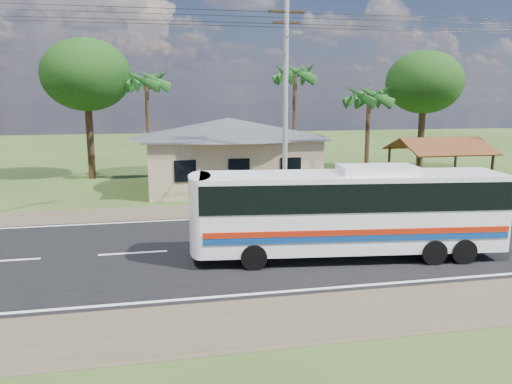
# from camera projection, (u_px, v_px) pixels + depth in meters

# --- Properties ---
(ground) EXTENTS (120.00, 120.00, 0.00)m
(ground) POSITION_uv_depth(u_px,v_px,m) (252.00, 246.00, 19.43)
(ground) COLOR #2D4518
(ground) RESTS_ON ground
(road) EXTENTS (120.00, 16.00, 0.03)m
(road) POSITION_uv_depth(u_px,v_px,m) (252.00, 246.00, 19.43)
(road) COLOR black
(road) RESTS_ON ground
(house) EXTENTS (12.40, 10.00, 5.00)m
(house) POSITION_uv_depth(u_px,v_px,m) (229.00, 146.00, 31.62)
(house) COLOR tan
(house) RESTS_ON ground
(waiting_shed) EXTENTS (5.20, 4.48, 3.35)m
(waiting_shed) POSITION_uv_depth(u_px,v_px,m) (440.00, 148.00, 29.58)
(waiting_shed) COLOR #3B2915
(waiting_shed) RESTS_ON ground
(concrete_barrier) EXTENTS (7.00, 0.30, 0.90)m
(concrete_barrier) POSITION_uv_depth(u_px,v_px,m) (449.00, 195.00, 27.04)
(concrete_barrier) COLOR #9E9E99
(concrete_barrier) RESTS_ON ground
(utility_poles) EXTENTS (32.80, 2.22, 11.00)m
(utility_poles) POSITION_uv_depth(u_px,v_px,m) (279.00, 96.00, 25.08)
(utility_poles) COLOR #9E9E99
(utility_poles) RESTS_ON ground
(palm_near) EXTENTS (2.80, 2.80, 6.70)m
(palm_near) POSITION_uv_depth(u_px,v_px,m) (369.00, 96.00, 30.75)
(palm_near) COLOR #47301E
(palm_near) RESTS_ON ground
(palm_mid) EXTENTS (2.80, 2.80, 8.20)m
(palm_mid) POSITION_uv_depth(u_px,v_px,m) (295.00, 75.00, 34.13)
(palm_mid) COLOR #47301E
(palm_mid) RESTS_ON ground
(palm_far) EXTENTS (2.80, 2.80, 7.70)m
(palm_far) POSITION_uv_depth(u_px,v_px,m) (146.00, 81.00, 32.78)
(palm_far) COLOR #47301E
(palm_far) RESTS_ON ground
(tree_behind_house) EXTENTS (6.00, 6.00, 9.61)m
(tree_behind_house) POSITION_uv_depth(u_px,v_px,m) (86.00, 75.00, 33.85)
(tree_behind_house) COLOR #47301E
(tree_behind_house) RESTS_ON ground
(tree_behind_shed) EXTENTS (5.60, 5.60, 9.02)m
(tree_behind_shed) POSITION_uv_depth(u_px,v_px,m) (424.00, 83.00, 36.62)
(tree_behind_shed) COLOR #47301E
(tree_behind_shed) RESTS_ON ground
(coach_bus) EXTENTS (10.99, 3.48, 3.35)m
(coach_bus) POSITION_uv_depth(u_px,v_px,m) (351.00, 206.00, 17.79)
(coach_bus) COLOR white
(coach_bus) RESTS_ON ground
(motorcycle) EXTENTS (1.70, 1.03, 0.84)m
(motorcycle) POSITION_uv_depth(u_px,v_px,m) (474.00, 196.00, 27.02)
(motorcycle) COLOR black
(motorcycle) RESTS_ON ground
(person) EXTENTS (0.61, 0.46, 1.51)m
(person) POSITION_uv_depth(u_px,v_px,m) (363.00, 188.00, 27.37)
(person) COLOR navy
(person) RESTS_ON ground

